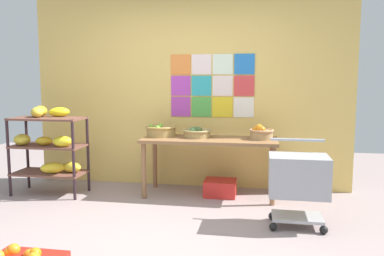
% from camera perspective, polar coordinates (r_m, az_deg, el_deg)
% --- Properties ---
extents(ground, '(9.73, 9.73, 0.00)m').
position_cam_1_polar(ground, '(3.74, -6.06, -15.80)').
color(ground, gray).
extents(back_wall_with_art, '(4.33, 0.07, 2.84)m').
position_cam_1_polar(back_wall_with_art, '(5.30, -0.52, 6.64)').
color(back_wall_with_art, '#E6C061').
rests_on(back_wall_with_art, ground).
extents(banana_shelf_unit, '(0.91, 0.48, 1.12)m').
position_cam_1_polar(banana_shelf_unit, '(5.27, -20.21, -1.96)').
color(banana_shelf_unit, '#2C1D23').
rests_on(banana_shelf_unit, ground).
extents(display_table, '(1.67, 0.63, 0.73)m').
position_cam_1_polar(display_table, '(4.86, 2.57, -2.58)').
color(display_table, olive).
rests_on(display_table, ground).
extents(fruit_basket_left, '(0.37, 0.37, 0.14)m').
position_cam_1_polar(fruit_basket_left, '(4.93, 0.74, -0.67)').
color(fruit_basket_left, tan).
rests_on(fruit_basket_left, display_table).
extents(fruit_basket_centre, '(0.30, 0.30, 0.18)m').
position_cam_1_polar(fruit_basket_centre, '(4.85, 10.09, -0.67)').
color(fruit_basket_centre, tan).
rests_on(fruit_basket_centre, display_table).
extents(fruit_basket_back_left, '(0.41, 0.41, 0.16)m').
position_cam_1_polar(fruit_basket_back_left, '(5.05, -4.57, -0.35)').
color(fruit_basket_back_left, '#A98B4D').
rests_on(fruit_basket_back_left, display_table).
extents(produce_crate_under_table, '(0.40, 0.34, 0.20)m').
position_cam_1_polar(produce_crate_under_table, '(4.98, 4.16, -8.74)').
color(produce_crate_under_table, red).
rests_on(produce_crate_under_table, ground).
extents(shopping_cart, '(0.57, 0.45, 0.85)m').
position_cam_1_polar(shopping_cart, '(3.99, 15.31, -7.11)').
color(shopping_cart, black).
rests_on(shopping_cart, ground).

